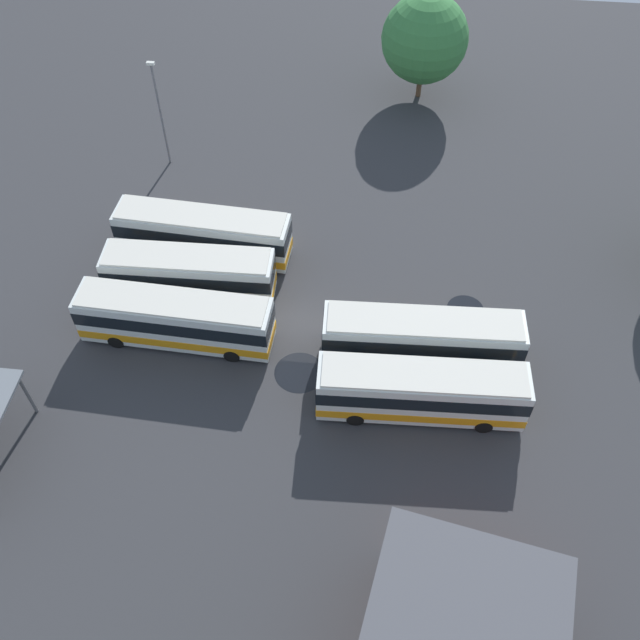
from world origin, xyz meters
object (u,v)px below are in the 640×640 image
object	(u,v)px
bus_row1_slot2	(175,319)
bus_row0_slot2	(422,338)
bus_row0_slot3	(421,391)
lamp_post_far_corner	(160,110)
bus_row1_slot1	(190,274)
tree_north_edge	(425,39)
bus_row1_slot0	(203,234)

from	to	relation	value
bus_row1_slot2	bus_row0_slot2	bearing A→B (deg)	-179.44
bus_row0_slot3	lamp_post_far_corner	world-z (taller)	lamp_post_far_corner
bus_row0_slot2	bus_row1_slot1	xyz separation A→B (m)	(14.99, -3.65, -0.00)
bus_row1_slot1	bus_row0_slot2	bearing A→B (deg)	166.31
bus_row1_slot2	tree_north_edge	xyz separation A→B (m)	(-14.37, -29.10, 3.39)
bus_row0_slot2	tree_north_edge	xyz separation A→B (m)	(0.61, -28.95, 3.39)
bus_row0_slot2	bus_row1_slot0	xyz separation A→B (m)	(14.94, -7.50, -0.00)
bus_row1_slot2	lamp_post_far_corner	xyz separation A→B (m)	(5.01, -17.45, 2.84)
bus_row1_slot1	lamp_post_far_corner	distance (m)	14.82
lamp_post_far_corner	bus_row1_slot1	bearing A→B (deg)	110.17
bus_row0_slot3	tree_north_edge	xyz separation A→B (m)	(0.64, -32.77, 3.39)
lamp_post_far_corner	tree_north_edge	distance (m)	22.62
bus_row1_slot0	bus_row1_slot1	bearing A→B (deg)	89.25
bus_row0_slot2	bus_row1_slot0	size ratio (longest dim) A/B	1.00
bus_row0_slot3	bus_row1_slot2	size ratio (longest dim) A/B	0.99
bus_row0_slot3	bus_row1_slot0	size ratio (longest dim) A/B	0.99
bus_row1_slot0	tree_north_edge	bearing A→B (deg)	-123.72
bus_row1_slot1	tree_north_edge	distance (m)	29.30
bus_row0_slot3	bus_row1_slot1	distance (m)	16.77
bus_row1_slot0	bus_row1_slot2	world-z (taller)	same
lamp_post_far_corner	tree_north_edge	xyz separation A→B (m)	(-19.39, -11.65, 0.55)
bus_row1_slot2	lamp_post_far_corner	distance (m)	18.38
bus_row1_slot2	lamp_post_far_corner	world-z (taller)	lamp_post_far_corner
bus_row0_slot2	lamp_post_far_corner	size ratio (longest dim) A/B	1.39
bus_row0_slot3	lamp_post_far_corner	bearing A→B (deg)	-46.52
bus_row1_slot2	lamp_post_far_corner	bearing A→B (deg)	-73.97
bus_row1_slot0	bus_row0_slot2	bearing A→B (deg)	153.34
lamp_post_far_corner	bus_row1_slot2	bearing A→B (deg)	106.03
bus_row1_slot0	tree_north_edge	distance (m)	26.02
lamp_post_far_corner	tree_north_edge	bearing A→B (deg)	-149.00
bus_row0_slot3	bus_row1_slot2	bearing A→B (deg)	-13.75
bus_row0_slot3	bus_row1_slot2	world-z (taller)	same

